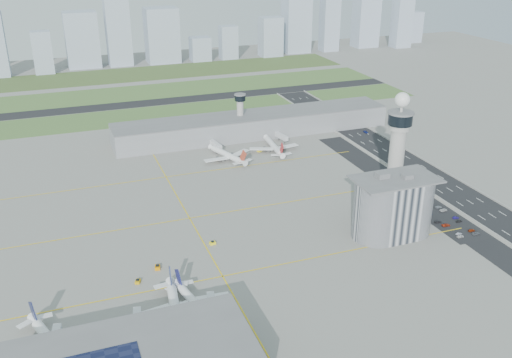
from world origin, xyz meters
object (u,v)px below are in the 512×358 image
object	(u,v)px
car_hw_1	(424,173)
car_lot_7	(472,230)
tug_0	(138,281)
car_lot_2	(446,225)
airplane_near_c	(196,300)
airplane_far_a	(227,151)
admin_building	(393,207)
tug_1	(175,283)
car_lot_8	(459,221)
tug_4	(215,160)
car_lot_10	(443,210)
car_lot_3	(438,222)
car_hw_2	(366,132)
jet_bridge_far_0	(211,143)
car_lot_9	(456,218)
tug_3	(213,243)
jet_bridge_far_1	(276,135)
car_lot_11	(438,207)
jet_bridge_near_1	(137,335)
jet_bridge_near_2	(214,318)
control_tower	(398,145)
car_lot_6	(476,234)
secondary_tower	(240,111)
car_lot_0	(460,236)
jet_bridge_near_0	(53,354)
car_lot_5	(418,207)
tug_2	(157,267)
car_lot_1	(459,234)
car_lot_4	(429,214)
airplane_near_a	(51,338)
airplane_far_b	(274,143)
car_hw_4	(314,112)
airplane_near_b	(175,305)
tug_5	(260,150)

from	to	relation	value
car_hw_1	car_lot_7	bearing A→B (deg)	-98.39
tug_0	car_lot_2	xyz separation A→B (m)	(160.19, -3.31, -0.24)
airplane_near_c	car_lot_2	xyz separation A→B (m)	(141.34, 24.88, -4.54)
airplane_far_a	admin_building	bearing A→B (deg)	-177.66
tug_1	car_lot_8	xyz separation A→B (m)	(154.56, 5.68, -0.34)
tug_4	car_lot_10	world-z (taller)	tug_4
car_lot_3	car_hw_2	xyz separation A→B (m)	(39.73, 142.50, 0.09)
car_lot_3	jet_bridge_far_0	bearing A→B (deg)	34.78
car_lot_9	tug_3	bearing A→B (deg)	80.88
jet_bridge_far_1	car_lot_11	xyz separation A→B (m)	(41.48, -137.89, -2.29)
jet_bridge_near_1	car_lot_8	distance (m)	180.01
tug_3	jet_bridge_near_2	bearing A→B (deg)	-22.10
control_tower	car_lot_6	world-z (taller)	control_tower
secondary_tower	car_hw_1	xyz separation A→B (m)	(85.67, -111.42, -18.20)
jet_bridge_far_0	car_hw_1	world-z (taller)	jet_bridge_far_0
car_lot_9	car_lot_0	bearing A→B (deg)	146.99
secondary_tower	airplane_far_a	distance (m)	52.38
jet_bridge_near_0	car_lot_5	world-z (taller)	jet_bridge_near_0
jet_bridge_near_2	car_lot_11	size ratio (longest dim) A/B	3.64
tug_2	car_lot_1	world-z (taller)	tug_2
tug_4	car_lot_4	size ratio (longest dim) A/B	0.79
car_lot_0	airplane_near_a	bearing A→B (deg)	95.90
control_tower	car_lot_4	size ratio (longest dim) A/B	17.47
airplane_far_b	car_lot_5	xyz separation A→B (m)	(41.40, -112.92, -5.33)
jet_bridge_near_1	car_lot_5	size ratio (longest dim) A/B	3.96
control_tower	car_lot_1	size ratio (longest dim) A/B	18.61
jet_bridge_near_1	car_lot_0	distance (m)	167.57
jet_bridge_near_2	car_lot_7	world-z (taller)	jet_bridge_near_2
airplane_near_c	car_lot_5	size ratio (longest dim) A/B	10.47
jet_bridge_far_1	jet_bridge_near_0	bearing A→B (deg)	-50.53
car_lot_11	car_hw_4	size ratio (longest dim) A/B	1.08
jet_bridge_near_2	jet_bridge_far_0	distance (m)	200.68
airplane_near_b	car_lot_0	distance (m)	149.95
airplane_near_b	car_lot_1	world-z (taller)	airplane_near_b
car_lot_0	car_hw_4	world-z (taller)	car_lot_0
car_lot_6	car_hw_1	size ratio (longest dim) A/B	1.14
tug_5	car_lot_6	bearing A→B (deg)	-5.69
tug_3	car_hw_4	xyz separation A→B (m)	(143.70, 183.45, -0.26)
jet_bridge_near_1	car_lot_6	distance (m)	176.90
control_tower	tug_5	world-z (taller)	control_tower
jet_bridge_near_0	car_lot_1	xyz separation A→B (m)	(197.08, 25.79, -2.28)
tug_2	jet_bridge_near_2	bearing A→B (deg)	-62.46
secondary_tower	tug_0	distance (m)	202.94
tug_0	car_lot_6	world-z (taller)	tug_0
airplane_far_b	jet_bridge_near_1	world-z (taller)	airplane_far_b
car_lot_9	car_hw_1	xyz separation A→B (m)	(21.58, 58.56, 0.02)
tug_4	car_hw_2	bearing A→B (deg)	107.51
car_lot_0	tug_2	bearing A→B (deg)	81.66
car_lot_8	airplane_near_b	bearing A→B (deg)	90.68
tug_4	car_lot_3	xyz separation A→B (m)	(85.20, -126.47, -0.29)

